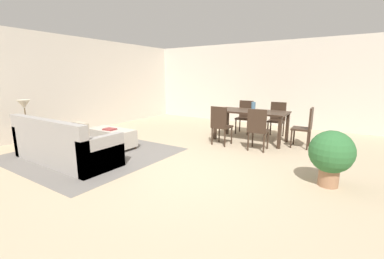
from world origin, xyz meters
TOP-DOWN VIEW (x-y plane):
  - ground_plane at (0.00, 0.00)m, footprint 10.80×10.80m
  - wall_back at (0.00, 5.00)m, footprint 9.00×0.12m
  - wall_left at (-4.50, 0.50)m, footprint 0.12×11.00m
  - area_rug at (-2.16, -0.33)m, footprint 3.00×2.80m
  - couch at (-2.16, -0.93)m, footprint 2.28×0.85m
  - ottoman_table at (-2.16, 0.21)m, footprint 1.10×0.51m
  - side_table at (-3.60, -0.89)m, footprint 0.40×0.40m
  - table_lamp at (-3.60, -0.89)m, footprint 0.26×0.26m
  - dining_table at (0.22, 2.56)m, footprint 1.73×0.86m
  - dining_chair_near_left at (-0.21, 1.75)m, footprint 0.42×0.42m
  - dining_chair_near_right at (0.67, 1.77)m, footprint 0.42×0.42m
  - dining_chair_far_left at (-0.23, 3.32)m, footprint 0.42×0.42m
  - dining_chair_far_right at (0.65, 3.38)m, footprint 0.43×0.43m
  - dining_chair_head_east at (1.49, 2.59)m, footprint 0.41×0.41m
  - vase_centerpiece at (0.27, 2.57)m, footprint 0.10×0.10m
  - book_on_ottoman at (-2.13, 0.13)m, footprint 0.28×0.22m
  - potted_plant at (2.16, 0.59)m, footprint 0.62×0.62m

SIDE VIEW (x-z plane):
  - ground_plane at x=0.00m, z-range 0.00..0.00m
  - area_rug at x=-2.16m, z-range 0.00..0.01m
  - ottoman_table at x=-2.16m, z-range 0.03..0.46m
  - couch at x=-2.16m, z-range -0.14..0.72m
  - book_on_ottoman at x=-2.13m, z-range 0.43..0.46m
  - side_table at x=-3.60m, z-range 0.17..0.74m
  - potted_plant at x=2.16m, z-range 0.08..0.91m
  - dining_chair_near_left at x=-0.21m, z-range 0.06..0.98m
  - dining_chair_near_right at x=0.67m, z-range 0.06..0.98m
  - dining_chair_far_left at x=-0.23m, z-range 0.06..0.98m
  - dining_chair_far_right at x=0.65m, z-range 0.06..0.98m
  - dining_chair_head_east at x=1.49m, z-range 0.06..0.98m
  - dining_table at x=0.22m, z-range 0.29..1.05m
  - vase_centerpiece at x=0.27m, z-range 0.76..0.98m
  - table_lamp at x=-3.60m, z-range 0.72..1.25m
  - wall_back at x=0.00m, z-range 0.00..2.70m
  - wall_left at x=-4.50m, z-range 0.00..2.70m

